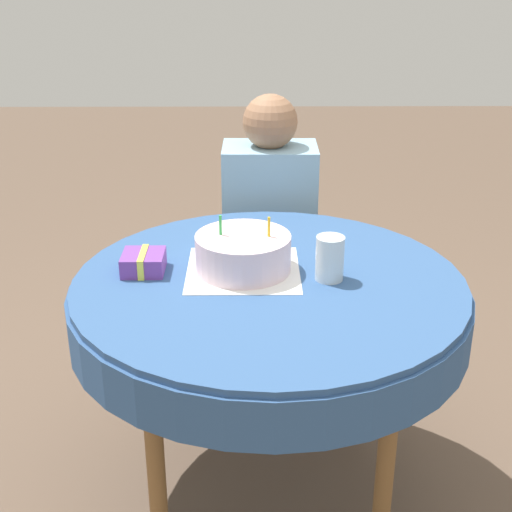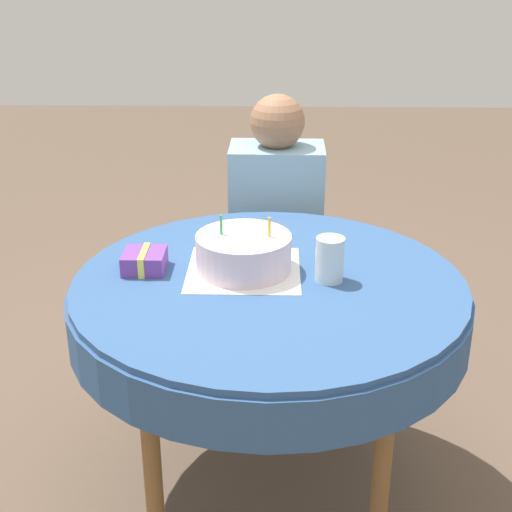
{
  "view_description": "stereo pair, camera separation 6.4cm",
  "coord_description": "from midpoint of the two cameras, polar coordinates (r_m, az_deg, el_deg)",
  "views": [
    {
      "loc": [
        -0.05,
        -1.83,
        1.63
      ],
      "look_at": [
        -0.04,
        0.02,
        0.82
      ],
      "focal_mm": 50.0,
      "sensor_mm": 36.0,
      "label": 1
    },
    {
      "loc": [
        0.01,
        -1.83,
        1.63
      ],
      "look_at": [
        -0.04,
        0.02,
        0.82
      ],
      "focal_mm": 50.0,
      "sensor_mm": 36.0,
      "label": 2
    }
  ],
  "objects": [
    {
      "name": "person",
      "position": [
        2.77,
        2.29,
        3.66
      ],
      "size": [
        0.36,
        0.34,
        1.13
      ],
      "rotation": [
        0.0,
        0.0,
        -0.01
      ],
      "color": "#9E7051",
      "rests_on": "ground_plane"
    },
    {
      "name": "gift_box",
      "position": [
        2.1,
        -8.05,
        -0.4
      ],
      "size": [
        0.12,
        0.13,
        0.06
      ],
      "color": "#753D99",
      "rests_on": "dining_table"
    },
    {
      "name": "chair",
      "position": [
        2.93,
        2.23,
        0.52
      ],
      "size": [
        0.41,
        0.41,
        0.88
      ],
      "rotation": [
        0.0,
        0.0,
        -0.01
      ],
      "color": "#A37A4C",
      "rests_on": "ground_plane"
    },
    {
      "name": "birthday_cake",
      "position": [
        2.06,
        -0.11,
        0.27
      ],
      "size": [
        0.28,
        0.28,
        0.17
      ],
      "color": "silver",
      "rests_on": "dining_table"
    },
    {
      "name": "dining_table",
      "position": [
        2.07,
        1.9,
        -4.12
      ],
      "size": [
        1.14,
        1.14,
        0.76
      ],
      "color": "#335689",
      "rests_on": "ground_plane"
    },
    {
      "name": "ground_plane",
      "position": [
        2.45,
        1.68,
        -18.08
      ],
      "size": [
        12.0,
        12.0,
        0.0
      ],
      "primitive_type": "plane",
      "color": "brown"
    },
    {
      "name": "drinking_glass",
      "position": [
        2.01,
        6.82,
        -0.26
      ],
      "size": [
        0.08,
        0.08,
        0.13
      ],
      "color": "silver",
      "rests_on": "dining_table"
    },
    {
      "name": "napkin",
      "position": [
        2.09,
        -0.11,
        -1.11
      ],
      "size": [
        0.33,
        0.33,
        0.0
      ],
      "color": "white",
      "rests_on": "dining_table"
    }
  ]
}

